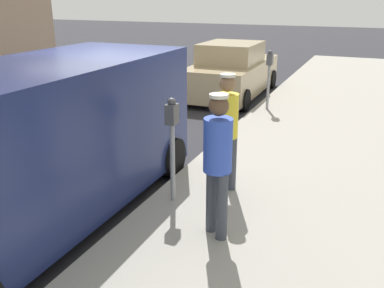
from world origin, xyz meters
TOP-DOWN VIEW (x-y plane):
  - ground_plane at (0.00, 0.00)m, footprint 80.00×80.00m
  - sidewalk_slab at (3.50, 0.00)m, footprint 5.00×32.00m
  - parking_meter_near at (1.35, -0.99)m, footprint 0.14×0.18m
  - parking_meter_far at (1.35, 4.68)m, footprint 0.14×0.18m
  - pedestrian_in_yellow at (1.94, -0.39)m, footprint 0.34×0.34m
  - pedestrian_in_blue at (2.26, -1.63)m, footprint 0.34×0.34m
  - parked_van at (-0.15, -1.94)m, footprint 2.14×5.21m
  - parked_sedan_ahead at (-0.19, 6.38)m, footprint 1.98×4.42m

SIDE VIEW (x-z plane):
  - ground_plane at x=0.00m, z-range 0.00..0.00m
  - sidewalk_slab at x=3.50m, z-range 0.00..0.15m
  - parked_sedan_ahead at x=-0.19m, z-range -0.08..1.57m
  - parked_van at x=-0.15m, z-range 0.08..2.23m
  - pedestrian_in_blue at x=2.26m, z-range 0.29..2.07m
  - parking_meter_near at x=1.35m, z-range 0.42..1.94m
  - parking_meter_far at x=1.35m, z-range 0.42..1.94m
  - pedestrian_in_yellow at x=1.94m, z-range 0.29..2.07m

